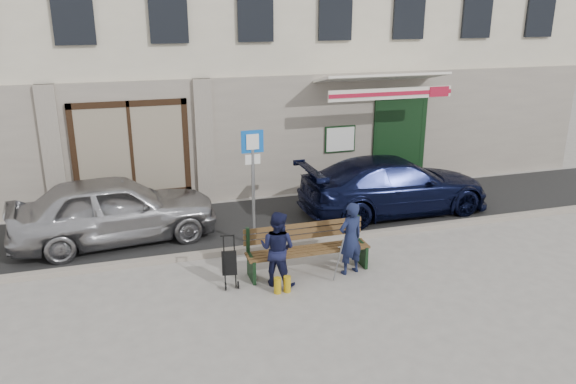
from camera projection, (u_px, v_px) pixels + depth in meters
name	position (u px, v px, depth m)	size (l,w,h in m)	color
ground	(322.00, 276.00, 10.68)	(80.00, 80.00, 0.00)	#9E9991
asphalt_lane	(277.00, 220.00, 13.50)	(60.00, 3.20, 0.01)	#282828
curb	(298.00, 243.00, 12.03)	(60.00, 0.18, 0.12)	#9E9384
building	(227.00, 4.00, 16.81)	(20.00, 8.27, 10.00)	beige
car_silver	(115.00, 209.00, 12.07)	(1.74, 4.33, 1.48)	#A8A8AC
car_navy	(394.00, 185.00, 13.84)	(1.94, 4.78, 1.39)	black
parking_sign	(253.00, 170.00, 11.57)	(0.47, 0.08, 2.51)	gray
bench	(306.00, 250.00, 10.72)	(2.40, 1.17, 0.98)	brown
man	(351.00, 238.00, 10.60)	(0.52, 0.34, 1.43)	#161D3D
woman	(277.00, 249.00, 10.17)	(0.69, 0.54, 1.42)	#131636
stroller	(229.00, 264.00, 10.22)	(0.30, 0.41, 0.94)	black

